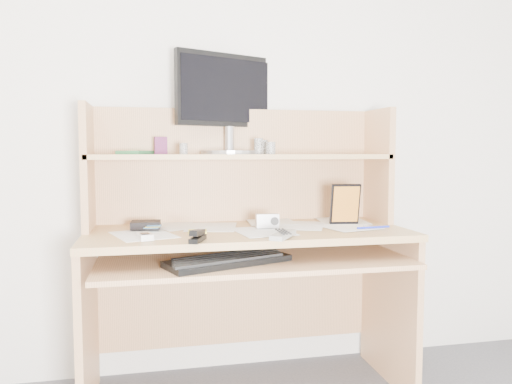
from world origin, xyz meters
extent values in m
cube|color=silver|center=(0.00, 1.80, 1.25)|extent=(3.60, 0.04, 2.50)
cube|color=tan|center=(0.00, 1.48, 0.73)|extent=(1.40, 0.60, 0.03)
cube|color=tan|center=(-0.68, 1.48, 0.36)|extent=(0.03, 0.56, 0.72)
cube|color=tan|center=(0.68, 1.48, 0.36)|extent=(0.03, 0.56, 0.72)
cube|color=tan|center=(0.00, 1.77, 0.34)|extent=(1.34, 0.02, 0.41)
cube|color=tan|center=(0.00, 1.36, 0.64)|extent=(1.28, 0.55, 0.02)
cube|color=tan|center=(0.00, 1.77, 1.02)|extent=(1.40, 0.02, 0.55)
cube|color=tan|center=(-0.68, 1.63, 1.02)|extent=(0.03, 0.30, 0.55)
cube|color=tan|center=(0.68, 1.63, 1.02)|extent=(0.03, 0.30, 0.55)
cube|color=tan|center=(0.00, 1.63, 1.07)|extent=(1.38, 0.30, 0.02)
cube|color=white|center=(0.00, 1.48, 0.75)|extent=(1.32, 0.54, 0.01)
cube|color=black|center=(-0.12, 1.26, 0.66)|extent=(0.53, 0.34, 0.02)
cube|color=black|center=(-0.12, 1.26, 0.68)|extent=(0.49, 0.32, 0.01)
cube|color=gray|center=(0.09, 1.22, 0.77)|extent=(0.15, 0.19, 0.02)
cube|color=silver|center=(-0.44, 1.31, 0.77)|extent=(0.07, 0.10, 0.02)
cube|color=black|center=(-0.25, 1.22, 0.78)|extent=(0.08, 0.14, 0.04)
cube|color=black|center=(-0.44, 1.57, 0.77)|extent=(0.13, 0.11, 0.03)
cube|color=yellow|center=(-0.23, 1.44, 0.76)|extent=(0.08, 0.08, 0.01)
cube|color=#A8A8AB|center=(0.09, 1.48, 0.79)|extent=(0.10, 0.04, 0.06)
cube|color=black|center=(0.46, 1.50, 0.85)|extent=(0.14, 0.03, 0.19)
cylinder|color=#1928BF|center=(0.54, 1.36, 0.76)|extent=(0.16, 0.02, 0.01)
cube|color=maroon|center=(-0.37, 1.69, 1.12)|extent=(0.06, 0.03, 0.08)
cube|color=#33814D|center=(-0.48, 1.69, 1.09)|extent=(0.17, 0.19, 0.02)
cylinder|color=black|center=(-0.27, 1.59, 1.11)|extent=(0.05, 0.05, 0.05)
cylinder|color=white|center=(0.11, 1.68, 1.11)|extent=(0.05, 0.05, 0.07)
cylinder|color=black|center=(0.13, 1.59, 1.11)|extent=(0.05, 0.05, 0.06)
cylinder|color=white|center=(0.08, 1.64, 1.12)|extent=(0.04, 0.04, 0.07)
cylinder|color=#A8A9AD|center=(-0.04, 1.71, 1.09)|extent=(0.28, 0.28, 0.02)
cylinder|color=#A8A9AD|center=(-0.04, 1.72, 1.16)|extent=(0.05, 0.05, 0.11)
cube|color=black|center=(-0.04, 1.74, 1.39)|extent=(0.53, 0.24, 0.34)
cube|color=black|center=(-0.04, 1.72, 1.39)|extent=(0.47, 0.19, 0.30)
camera|label=1|loc=(-0.42, -0.66, 1.09)|focal=35.00mm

